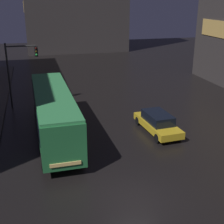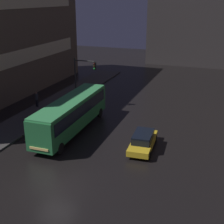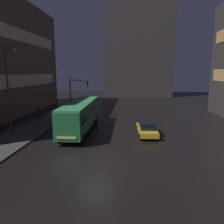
# 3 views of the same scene
# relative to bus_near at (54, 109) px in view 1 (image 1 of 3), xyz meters

# --- Properties ---
(ground_plane) EXTENTS (120.00, 120.00, 0.00)m
(ground_plane) POSITION_rel_bus_near_xyz_m (3.19, -8.70, -2.04)
(ground_plane) COLOR black
(bus_near) EXTENTS (2.69, 11.92, 3.31)m
(bus_near) POSITION_rel_bus_near_xyz_m (0.00, 0.00, 0.00)
(bus_near) COLOR #236B38
(bus_near) RESTS_ON ground
(car_taxi) EXTENTS (2.15, 4.91, 1.47)m
(car_taxi) POSITION_rel_bus_near_xyz_m (7.41, -1.10, -1.29)
(car_taxi) COLOR gold
(car_taxi) RESTS_ON ground
(traffic_light_main) EXTENTS (2.76, 0.35, 5.76)m
(traffic_light_main) POSITION_rel_bus_near_xyz_m (-2.32, 7.40, 1.83)
(traffic_light_main) COLOR #2D2D2D
(traffic_light_main) RESTS_ON ground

